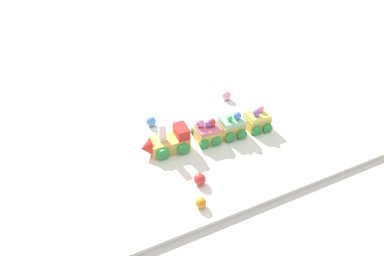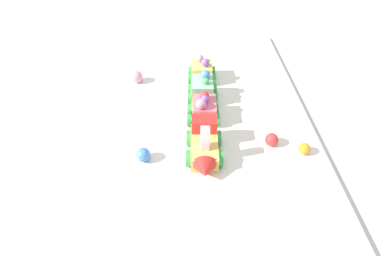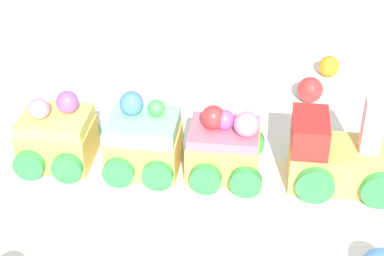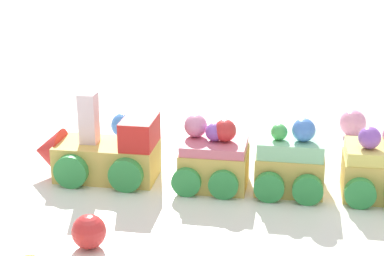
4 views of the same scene
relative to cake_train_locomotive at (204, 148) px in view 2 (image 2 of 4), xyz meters
The scene contains 10 objects.
ground_plane 0.12m from the cake_train_locomotive, behind, with size 10.00×10.00×0.00m, color beige.
display_board 0.12m from the cake_train_locomotive, behind, with size 0.77×0.47×0.01m, color white.
cake_train_locomotive is the anchor object (origin of this frame).
cake_car_strawberry 0.11m from the cake_train_locomotive, behind, with size 0.06×0.07×0.07m.
cake_car_mint 0.18m from the cake_train_locomotive, behind, with size 0.06×0.07×0.07m.
cake_car_lemon 0.26m from the cake_train_locomotive, behind, with size 0.06×0.07×0.07m.
gumball_red 0.14m from the cake_train_locomotive, 100.81° to the left, with size 0.03×0.03×0.03m, color red.
gumball_blue 0.12m from the cake_train_locomotive, 88.42° to the right, with size 0.03×0.03×0.03m, color #4C84E0.
gumball_pink 0.30m from the cake_train_locomotive, 149.60° to the right, with size 0.03×0.03×0.03m, color pink.
gumball_orange 0.20m from the cake_train_locomotive, 90.16° to the left, with size 0.02×0.02×0.02m, color orange.
Camera 2 is at (0.50, -0.05, 0.46)m, focal length 28.00 mm.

